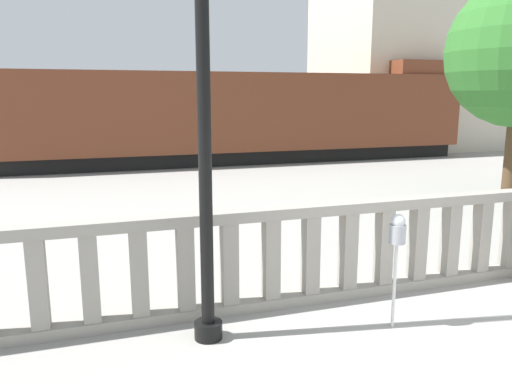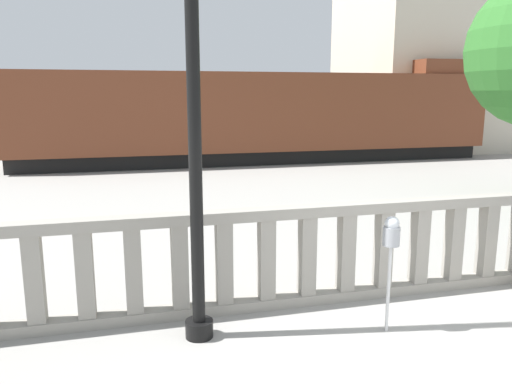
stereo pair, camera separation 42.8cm
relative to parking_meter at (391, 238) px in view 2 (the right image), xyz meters
name	(u,v)px [view 2 (the right image)]	position (x,y,z in m)	size (l,w,h in m)	color
balustrade	(365,251)	(0.18, 0.98, -0.47)	(12.56, 0.24, 1.34)	gray
parking_meter	(391,238)	(0.00, 0.00, 0.00)	(0.20, 0.20, 1.40)	silver
train_near	(262,116)	(2.52, 14.87, 0.73)	(19.10, 3.16, 4.15)	black
train_far	(174,112)	(-0.24, 23.14, 0.58)	(22.25, 2.93, 3.86)	black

